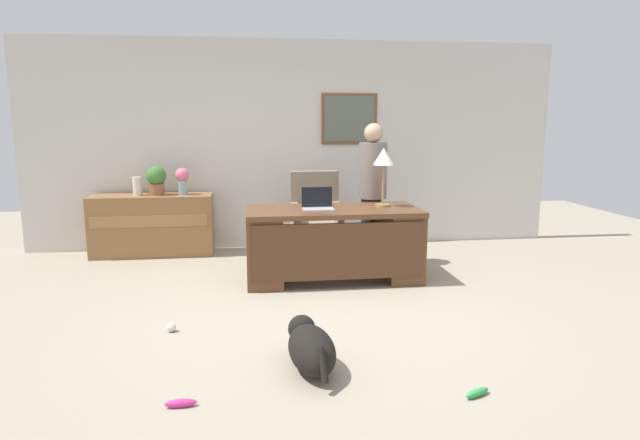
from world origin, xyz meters
name	(u,v)px	position (x,y,z in m)	size (l,w,h in m)	color
ground_plane	(322,307)	(0.00, 0.00, 0.00)	(12.00, 12.00, 0.00)	#9E937F
back_wall	(296,145)	(0.01, 2.60, 1.35)	(7.00, 0.16, 2.70)	silver
desk	(333,242)	(0.23, 0.85, 0.42)	(1.81, 0.82, 0.76)	brown
credenza	(153,225)	(-1.84, 2.25, 0.38)	(1.48, 0.50, 0.76)	olive
armchair	(316,219)	(0.17, 1.84, 0.48)	(0.60, 0.59, 1.05)	gray
person_standing	(373,193)	(0.78, 1.43, 0.85)	(0.32, 0.32, 1.64)	#262323
dog_lying	(310,347)	(-0.25, -1.23, 0.16)	(0.37, 0.75, 0.30)	black
laptop	(318,204)	(0.07, 0.85, 0.82)	(0.32, 0.22, 0.22)	#B2B5BA
desk_lamp	(384,160)	(0.79, 0.95, 1.26)	(0.22, 0.22, 0.62)	#9E8447
vase_with_flowers	(182,179)	(-1.45, 2.25, 0.96)	(0.17, 0.17, 0.33)	#88A6AC
vase_empty	(137,186)	(-2.00, 2.25, 0.87)	(0.11, 0.11, 0.23)	silver
potted_plant	(156,179)	(-1.77, 2.25, 0.96)	(0.24, 0.24, 0.36)	brown
dog_toy_ball	(171,327)	(-1.28, -0.42, 0.04)	(0.07, 0.07, 0.07)	beige
dog_toy_bone	(181,403)	(-1.06, -1.63, 0.03)	(0.19, 0.05, 0.05)	#D8338C
dog_toy_plush	(477,393)	(0.72, -1.74, 0.03)	(0.19, 0.05, 0.05)	green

